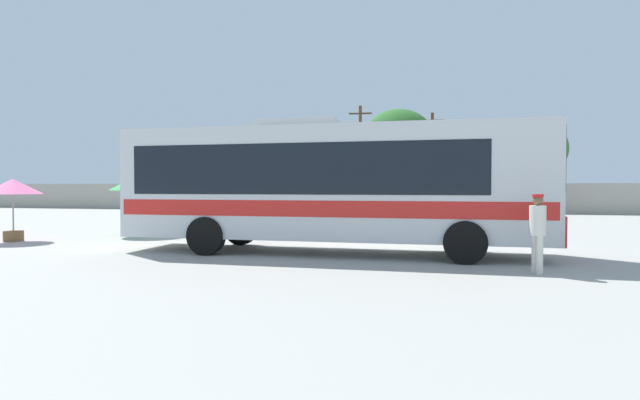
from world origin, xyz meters
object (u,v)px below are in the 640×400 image
(parked_car_rightmost_red, at_px, (512,203))
(vendor_umbrella_near_gate_pink, at_px, (13,188))
(parked_car_second_silver, at_px, (339,202))
(roadside_tree_midright, at_px, (531,149))
(utility_pole_far, at_px, (432,159))
(attendant_by_bus_door, at_px, (538,228))
(parked_car_third_red, at_px, (421,203))
(coach_bus_silver_red, at_px, (326,182))
(vendor_umbrella_secondary_green, at_px, (139,184))
(roadside_tree_midleft, at_px, (398,139))
(utility_pole_near, at_px, (360,156))
(parked_car_leftmost_silver, at_px, (247,202))
(roadside_tree_left, at_px, (282,147))

(parked_car_rightmost_red, bearing_deg, vendor_umbrella_near_gate_pink, -133.41)
(parked_car_second_silver, distance_m, roadside_tree_midright, 15.89)
(parked_car_second_silver, xyz_separation_m, utility_pole_far, (6.06, 6.85, 3.21))
(attendant_by_bus_door, height_order, parked_car_third_red, attendant_by_bus_door)
(attendant_by_bus_door, bearing_deg, parked_car_third_red, 98.19)
(coach_bus_silver_red, bearing_deg, vendor_umbrella_near_gate_pink, 178.01)
(vendor_umbrella_near_gate_pink, bearing_deg, vendor_umbrella_secondary_green, 44.56)
(coach_bus_silver_red, xyz_separation_m, roadside_tree_midleft, (-0.24, 27.81, 3.73))
(utility_pole_near, bearing_deg, vendor_umbrella_secondary_green, -102.51)
(roadside_tree_midleft, distance_m, roadside_tree_midright, 10.13)
(vendor_umbrella_near_gate_pink, relative_size, roadside_tree_midright, 0.31)
(vendor_umbrella_near_gate_pink, distance_m, parked_car_leftmost_silver, 18.92)
(parked_car_second_silver, bearing_deg, roadside_tree_midleft, 66.80)
(vendor_umbrella_near_gate_pink, relative_size, utility_pole_near, 0.26)
(roadside_tree_midright, bearing_deg, utility_pole_near, -171.44)
(parked_car_leftmost_silver, height_order, parked_car_second_silver, parked_car_second_silver)
(parked_car_rightmost_red, bearing_deg, coach_bus_silver_red, -110.69)
(parked_car_third_red, relative_size, roadside_tree_midleft, 0.56)
(roadside_tree_left, bearing_deg, utility_pole_far, -8.86)
(attendant_by_bus_door, height_order, parked_car_leftmost_silver, attendant_by_bus_door)
(vendor_umbrella_secondary_green, xyz_separation_m, parked_car_third_red, (9.89, 17.02, -1.21))
(parked_car_rightmost_red, bearing_deg, parked_car_leftmost_silver, -178.05)
(utility_pole_near, relative_size, roadside_tree_midright, 1.18)
(vendor_umbrella_secondary_green, height_order, utility_pole_near, utility_pole_near)
(vendor_umbrella_secondary_green, height_order, roadside_tree_left, roadside_tree_left)
(vendor_umbrella_secondary_green, relative_size, roadside_tree_midleft, 0.28)
(vendor_umbrella_secondary_green, relative_size, parked_car_rightmost_red, 0.51)
(parked_car_third_red, xyz_separation_m, roadside_tree_left, (-12.41, 8.58, 4.53))
(utility_pole_near, bearing_deg, parked_car_second_silver, -95.63)
(roadside_tree_left, height_order, roadside_tree_midright, roadside_tree_left)
(roadside_tree_left, bearing_deg, roadside_tree_midright, -3.75)
(vendor_umbrella_near_gate_pink, height_order, parked_car_leftmost_silver, vendor_umbrella_near_gate_pink)
(parked_car_third_red, bearing_deg, parked_car_rightmost_red, -4.48)
(parked_car_second_silver, height_order, roadside_tree_left, roadside_tree_left)
(vendor_umbrella_secondary_green, xyz_separation_m, parked_car_leftmost_silver, (-1.98, 15.99, -1.19))
(coach_bus_silver_red, relative_size, parked_car_second_silver, 2.71)
(attendant_by_bus_door, distance_m, parked_car_leftmost_silver, 26.28)
(parked_car_third_red, distance_m, utility_pole_far, 7.33)
(roadside_tree_left, xyz_separation_m, roadside_tree_midleft, (10.28, -1.04, 0.41))
(vendor_umbrella_near_gate_pink, xyz_separation_m, vendor_umbrella_secondary_green, (2.92, 2.88, 0.18))
(parked_car_second_silver, height_order, utility_pole_far, utility_pole_far)
(coach_bus_silver_red, height_order, roadside_tree_midright, roadside_tree_midright)
(parked_car_second_silver, distance_m, roadside_tree_left, 12.13)
(vendor_umbrella_near_gate_pink, relative_size, parked_car_rightmost_red, 0.46)
(attendant_by_bus_door, distance_m, roadside_tree_left, 35.10)
(parked_car_leftmost_silver, bearing_deg, vendor_umbrella_secondary_green, -82.94)
(parked_car_leftmost_silver, relative_size, roadside_tree_midleft, 0.56)
(vendor_umbrella_near_gate_pink, height_order, parked_car_second_silver, vendor_umbrella_near_gate_pink)
(attendant_by_bus_door, height_order, parked_car_rightmost_red, attendant_by_bus_door)
(utility_pole_near, xyz_separation_m, roadside_tree_midright, (12.88, 1.94, 0.41))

